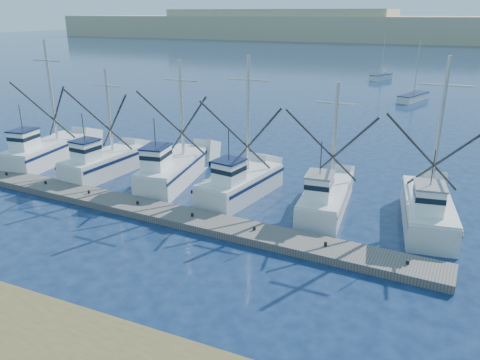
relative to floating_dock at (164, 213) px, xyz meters
name	(u,v)px	position (x,y,z in m)	size (l,w,h in m)	color
ground	(246,301)	(7.99, -6.01, -0.22)	(500.00, 500.00, 0.00)	#0D1A39
floating_dock	(164,213)	(0.00, 0.00, 0.00)	(32.30, 2.15, 0.43)	#66625C
dune_ridge	(443,29)	(7.99, 203.99, 4.78)	(360.00, 60.00, 10.00)	tan
trawler_fleet	(199,176)	(-0.30, 4.91, 0.78)	(32.57, 8.52, 9.64)	silver
sailboat_near	(413,97)	(10.09, 47.49, 0.27)	(3.77, 6.90, 8.10)	silver
sailboat_far	(381,77)	(2.74, 67.91, 0.29)	(3.50, 5.60, 8.10)	silver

